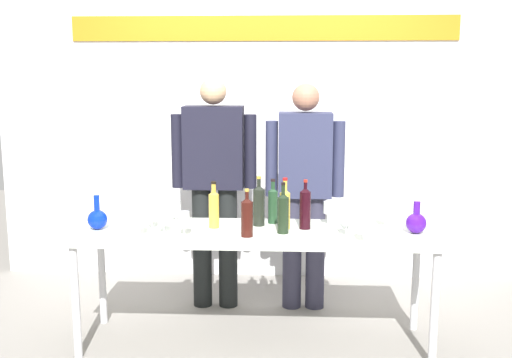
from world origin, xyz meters
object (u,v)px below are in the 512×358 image
at_px(presenter_right, 305,184).
at_px(wine_glass_left_0, 152,213).
at_px(decanter_blue_left, 97,219).
at_px(wine_glass_right_5, 365,225).
at_px(wine_bottle_5, 283,212).
at_px(wine_glass_left_2, 164,218).
at_px(wine_glass_right_2, 350,205).
at_px(wine_bottle_1, 305,207).
at_px(wine_bottle_2, 247,216).
at_px(wine_glass_right_4, 386,210).
at_px(wine_bottle_3, 259,204).
at_px(display_table, 255,240).
at_px(wine_bottle_4, 273,204).
at_px(wine_glass_left_1, 139,218).
at_px(wine_bottle_6, 285,207).
at_px(wine_bottle_0, 214,208).
at_px(presenter_left, 214,178).
at_px(wine_glass_right_0, 350,215).
at_px(wine_glass_left_5, 176,207).
at_px(wine_glass_left_4, 184,218).
at_px(wine_glass_left_3, 161,209).
at_px(wine_glass_right_1, 328,208).
at_px(wine_glass_right_3, 347,220).
at_px(decanter_blue_right, 416,222).

bearing_deg(presenter_right, wine_glass_left_0, -147.73).
distance_m(decanter_blue_left, wine_glass_right_5, 1.67).
bearing_deg(decanter_blue_left, wine_bottle_5, -1.82).
distance_m(wine_glass_left_2, wine_glass_right_2, 1.23).
height_order(wine_bottle_1, wine_bottle_2, wine_bottle_1).
bearing_deg(wine_glass_left_0, wine_glass_right_4, 4.03).
height_order(wine_bottle_1, wine_bottle_3, wine_bottle_3).
bearing_deg(display_table, wine_glass_right_4, 7.89).
relative_size(wine_bottle_4, wine_glass_left_1, 1.77).
relative_size(wine_bottle_6, wine_glass_left_0, 2.35).
xyz_separation_m(presenter_right, wine_bottle_0, (-0.60, -0.58, -0.05)).
height_order(display_table, wine_bottle_2, wine_bottle_2).
distance_m(wine_glass_left_1, wine_glass_right_5, 1.35).
xyz_separation_m(wine_glass_right_4, wine_glass_right_5, (-0.18, -0.37, -0.01)).
xyz_separation_m(presenter_left, wine_glass_right_5, (0.99, -0.89, -0.12)).
bearing_deg(wine_bottle_2, wine_bottle_3, 77.69).
bearing_deg(wine_bottle_0, wine_glass_right_0, -1.81).
distance_m(presenter_left, wine_glass_right_5, 1.33).
relative_size(display_table, decanter_blue_left, 10.27).
height_order(presenter_left, wine_bottle_4, presenter_left).
distance_m(display_table, wine_glass_left_5, 0.61).
bearing_deg(wine_glass_left_4, wine_glass_left_1, -175.30).
height_order(wine_glass_left_1, wine_glass_left_3, wine_glass_left_1).
xyz_separation_m(wine_bottle_3, wine_glass_left_0, (-0.68, -0.12, -0.04)).
bearing_deg(wine_glass_right_1, wine_glass_right_5, -66.62).
height_order(wine_glass_left_0, wine_glass_left_4, wine_glass_left_4).
bearing_deg(wine_glass_right_5, wine_glass_right_1, 113.38).
bearing_deg(decanter_blue_left, wine_glass_left_4, -14.07).
bearing_deg(wine_glass_left_5, wine_glass_right_3, -16.77).
distance_m(decanter_blue_right, wine_glass_left_0, 1.66).
xyz_separation_m(wine_glass_right_0, wine_glass_right_2, (0.02, 0.22, 0.02)).
relative_size(wine_glass_right_1, wine_glass_right_4, 0.95).
xyz_separation_m(wine_bottle_2, wine_glass_right_5, (0.70, -0.11, -0.02)).
relative_size(wine_bottle_6, wine_glass_left_1, 1.97).
bearing_deg(display_table, wine_glass_right_3, -11.21).
bearing_deg(decanter_blue_left, wine_bottle_0, 5.78).
relative_size(wine_bottle_2, wine_glass_left_5, 2.14).
distance_m(decanter_blue_left, wine_bottle_4, 1.13).
relative_size(decanter_blue_right, wine_glass_left_0, 1.44).
xyz_separation_m(decanter_blue_left, wine_glass_left_5, (0.46, 0.24, 0.03)).
height_order(wine_bottle_6, wine_glass_right_5, wine_bottle_6).
bearing_deg(wine_glass_right_4, wine_glass_left_3, -179.24).
height_order(wine_glass_left_3, wine_glass_right_1, same).
xyz_separation_m(wine_bottle_2, wine_glass_left_0, (-0.62, 0.16, -0.03)).
height_order(display_table, wine_bottle_6, wine_bottle_6).
distance_m(wine_bottle_3, wine_glass_left_5, 0.57).
distance_m(wine_bottle_1, wine_glass_right_2, 0.36).
xyz_separation_m(wine_glass_right_2, wine_glass_right_5, (0.03, -0.50, -0.01)).
bearing_deg(wine_bottle_1, wine_bottle_3, 167.07).
bearing_deg(presenter_left, wine_bottle_4, -44.86).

